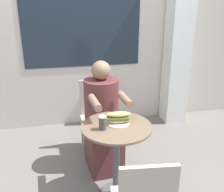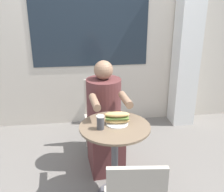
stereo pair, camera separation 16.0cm
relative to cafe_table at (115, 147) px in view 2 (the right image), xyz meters
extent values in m
cube|color=beige|center=(0.00, 1.65, 0.87)|extent=(8.00, 0.08, 2.80)
cube|color=#1E2833|center=(-0.10, 1.60, 0.97)|extent=(1.56, 0.01, 1.28)
cube|color=silver|center=(1.20, 1.44, 0.67)|extent=(0.30, 0.30, 2.40)
cylinder|color=brown|center=(0.00, 0.00, 0.20)|extent=(0.61, 0.61, 0.02)
cylinder|color=#515156|center=(0.00, 0.00, -0.16)|extent=(0.06, 0.06, 0.70)
cube|color=#ADA393|center=(-0.04, 0.75, -0.09)|extent=(0.41, 0.41, 0.02)
cube|color=#ADA393|center=(-0.05, 0.92, 0.13)|extent=(0.35, 0.06, 0.42)
cylinder|color=#ADA393|center=(0.14, 0.60, -0.31)|extent=(0.03, 0.03, 0.43)
cylinder|color=#ADA393|center=(-0.19, 0.57, -0.31)|extent=(0.03, 0.03, 0.43)
cylinder|color=#ADA393|center=(0.11, 0.93, -0.31)|extent=(0.03, 0.03, 0.43)
cylinder|color=#ADA393|center=(-0.22, 0.90, -0.31)|extent=(0.03, 0.03, 0.43)
cube|color=brown|center=(-0.03, 0.46, -0.30)|extent=(0.37, 0.47, 0.45)
cylinder|color=brown|center=(-0.04, 0.53, 0.19)|extent=(0.36, 0.36, 0.53)
sphere|color=#8E6B51|center=(-0.04, 0.53, 0.55)|extent=(0.19, 0.19, 0.19)
cylinder|color=#8E6B51|center=(0.13, 0.22, 0.35)|extent=(0.09, 0.29, 0.07)
cylinder|color=#8E6B51|center=(-0.15, 0.20, 0.35)|extent=(0.09, 0.29, 0.07)
cylinder|color=white|center=(0.02, 0.03, 0.21)|extent=(0.19, 0.19, 0.01)
ellipsoid|color=tan|center=(0.02, 0.03, 0.24)|extent=(0.22, 0.10, 0.05)
cube|color=olive|center=(0.02, 0.03, 0.27)|extent=(0.20, 0.10, 0.01)
ellipsoid|color=tan|center=(0.02, 0.03, 0.29)|extent=(0.22, 0.10, 0.05)
cylinder|color=#424247|center=(-0.13, -0.04, 0.26)|extent=(0.06, 0.06, 0.11)
cylinder|color=white|center=(-0.13, -0.04, 0.32)|extent=(0.06, 0.06, 0.01)
camera|label=1|loc=(-0.44, -1.93, 1.23)|focal=42.00mm
camera|label=2|loc=(-0.29, -1.96, 1.23)|focal=42.00mm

